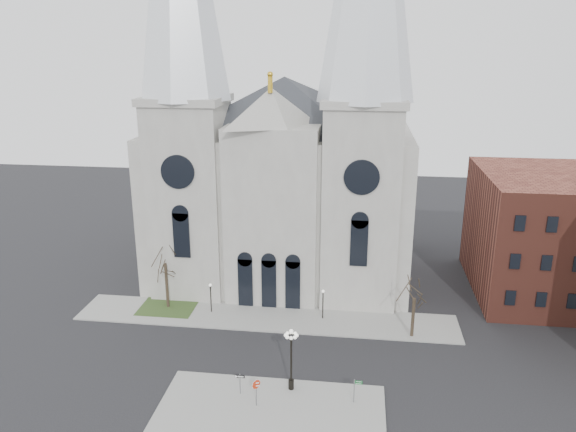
# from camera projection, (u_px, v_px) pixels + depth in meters

# --- Properties ---
(ground) EXTENTS (160.00, 160.00, 0.00)m
(ground) POSITION_uv_depth(u_px,v_px,m) (244.00, 377.00, 48.84)
(ground) COLOR black
(ground) RESTS_ON ground
(sidewalk_near) EXTENTS (18.00, 10.00, 0.14)m
(sidewalk_near) POSITION_uv_depth(u_px,v_px,m) (269.00, 416.00, 43.72)
(sidewalk_near) COLOR gray
(sidewalk_near) RESTS_ON ground
(sidewalk_far) EXTENTS (40.00, 6.00, 0.14)m
(sidewalk_far) POSITION_uv_depth(u_px,v_px,m) (266.00, 318.00, 59.24)
(sidewalk_far) COLOR gray
(sidewalk_far) RESTS_ON ground
(grass_patch) EXTENTS (6.00, 5.00, 0.18)m
(grass_patch) POSITION_uv_depth(u_px,v_px,m) (168.00, 307.00, 61.53)
(grass_patch) COLOR #2B431D
(grass_patch) RESTS_ON ground
(cathedral) EXTENTS (33.00, 26.66, 54.00)m
(cathedral) POSITION_uv_depth(u_px,v_px,m) (281.00, 127.00, 64.99)
(cathedral) COLOR #9C9891
(cathedral) RESTS_ON ground
(bg_building_brick) EXTENTS (14.00, 18.00, 14.00)m
(bg_building_brick) POSITION_uv_depth(u_px,v_px,m) (540.00, 234.00, 63.89)
(bg_building_brick) COLOR brown
(bg_building_brick) RESTS_ON ground
(tree_left) EXTENTS (3.20, 3.20, 7.50)m
(tree_left) POSITION_uv_depth(u_px,v_px,m) (165.00, 261.00, 59.90)
(tree_left) COLOR black
(tree_left) RESTS_ON ground
(tree_right) EXTENTS (3.20, 3.20, 6.00)m
(tree_right) POSITION_uv_depth(u_px,v_px,m) (415.00, 296.00, 54.18)
(tree_right) COLOR black
(tree_right) RESTS_ON ground
(ped_lamp_left) EXTENTS (0.32, 0.32, 3.26)m
(ped_lamp_left) POSITION_uv_depth(u_px,v_px,m) (211.00, 293.00, 59.78)
(ped_lamp_left) COLOR black
(ped_lamp_left) RESTS_ON sidewalk_far
(ped_lamp_right) EXTENTS (0.32, 0.32, 3.26)m
(ped_lamp_right) POSITION_uv_depth(u_px,v_px,m) (323.00, 299.00, 58.30)
(ped_lamp_right) COLOR black
(ped_lamp_right) RESTS_ON sidewalk_far
(stop_sign) EXTENTS (0.79, 0.38, 2.39)m
(stop_sign) POSITION_uv_depth(u_px,v_px,m) (256.00, 387.00, 44.33)
(stop_sign) COLOR slate
(stop_sign) RESTS_ON sidewalk_near
(globe_lamp) EXTENTS (1.30, 1.30, 5.57)m
(globe_lamp) POSITION_uv_depth(u_px,v_px,m) (291.00, 352.00, 45.95)
(globe_lamp) COLOR black
(globe_lamp) RESTS_ON sidewalk_near
(one_way_sign) EXTENTS (0.82, 0.08, 1.86)m
(one_way_sign) POSITION_uv_depth(u_px,v_px,m) (240.00, 380.00, 45.97)
(one_way_sign) COLOR slate
(one_way_sign) RESTS_ON sidewalk_near
(street_name_sign) EXTENTS (0.68, 0.09, 2.11)m
(street_name_sign) POSITION_uv_depth(u_px,v_px,m) (355.00, 389.00, 44.85)
(street_name_sign) COLOR slate
(street_name_sign) RESTS_ON sidewalk_near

